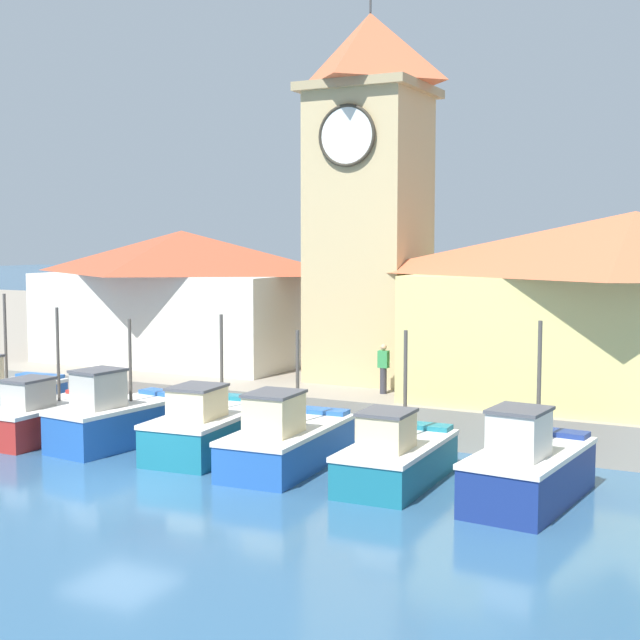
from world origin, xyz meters
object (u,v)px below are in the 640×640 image
warehouse_right (633,307)px  dock_worker_near_tower (383,368)px  fishing_boat_right_inner (529,469)px  fishing_boat_mid_right (396,457)px  warehouse_left (182,294)px  fishing_boat_mid_left (211,428)px  fishing_boat_left_inner (117,419)px  fishing_boat_left_outer (46,416)px  clock_tower (369,190)px  fishing_boat_center (287,441)px

warehouse_right → dock_worker_near_tower: (-7.41, -1.63, -2.13)m
dock_worker_near_tower → fishing_boat_right_inner: bearing=-43.3°
fishing_boat_mid_right → warehouse_left: warehouse_left is taller
warehouse_right → fishing_boat_mid_right: bearing=-122.4°
fishing_boat_mid_right → warehouse_left: size_ratio=0.40×
fishing_boat_mid_left → warehouse_left: 11.86m
fishing_boat_left_inner → warehouse_left: bearing=114.5°
fishing_boat_mid_left → warehouse_right: 13.09m
fishing_boat_mid_right → dock_worker_near_tower: fishing_boat_mid_right is taller
fishing_boat_left_outer → warehouse_right: 18.33m
fishing_boat_left_inner → fishing_boat_right_inner: fishing_boat_right_inner is taller
warehouse_left → fishing_boat_mid_left: bearing=-50.2°
fishing_boat_left_outer → warehouse_left: bearing=99.7°
fishing_boat_left_inner → fishing_boat_mid_left: size_ratio=0.90×
fishing_boat_left_inner → fishing_boat_mid_left: (3.10, 0.48, -0.08)m
fishing_boat_left_outer → fishing_boat_left_inner: (2.58, 0.27, 0.12)m
fishing_boat_mid_left → warehouse_left: size_ratio=0.45×
fishing_boat_right_inner → clock_tower: 13.54m
warehouse_left → clock_tower: bearing=-7.0°
clock_tower → fishing_boat_left_inner: bearing=-119.9°
fishing_boat_mid_right → warehouse_right: size_ratio=0.34×
fishing_boat_center → fishing_boat_mid_right: bearing=-2.2°
fishing_boat_left_inner → fishing_boat_center: (5.87, 0.05, -0.08)m
dock_worker_near_tower → warehouse_right: bearing=12.4°
fishing_boat_left_outer → warehouse_left: warehouse_left is taller
fishing_boat_left_outer → fishing_boat_mid_left: 5.73m
warehouse_left → warehouse_right: size_ratio=0.84×
fishing_boat_mid_left → fishing_boat_center: (2.77, -0.44, -0.01)m
fishing_boat_left_inner → warehouse_left: size_ratio=0.41×
fishing_boat_left_outer → fishing_boat_center: size_ratio=0.87×
dock_worker_near_tower → fishing_boat_center: bearing=-95.1°
fishing_boat_mid_right → warehouse_left: 16.61m
fishing_boat_mid_left → fishing_boat_right_inner: size_ratio=1.09×
fishing_boat_mid_left → fishing_boat_center: fishing_boat_mid_left is taller
fishing_boat_mid_left → warehouse_left: (-7.31, 8.77, 3.21)m
fishing_boat_mid_right → clock_tower: 11.85m
fishing_boat_left_inner → fishing_boat_mid_right: bearing=-0.5°
fishing_boat_left_outer → warehouse_left: 10.20m
fishing_boat_left_inner → fishing_boat_mid_left: 3.14m
fishing_boat_left_outer → fishing_boat_mid_right: bearing=0.9°
clock_tower → warehouse_right: 9.87m
fishing_boat_mid_left → fishing_boat_mid_right: fishing_boat_mid_left is taller
fishing_boat_left_outer → fishing_boat_left_inner: 2.60m
fishing_boat_left_outer → fishing_boat_mid_right: (11.72, 0.19, -0.02)m
fishing_boat_left_outer → fishing_boat_center: 8.46m
fishing_boat_left_outer → clock_tower: size_ratio=0.30×
fishing_boat_left_outer → warehouse_right: (16.36, 7.49, 3.49)m
warehouse_left → dock_worker_near_tower: (10.58, -3.67, -1.89)m
fishing_boat_center → dock_worker_near_tower: bearing=84.9°
fishing_boat_center → clock_tower: size_ratio=0.35×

